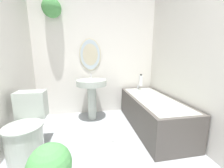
{
  "coord_description": "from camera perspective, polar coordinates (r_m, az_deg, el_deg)",
  "views": [
    {
      "loc": [
        -0.2,
        -0.17,
        1.17
      ],
      "look_at": [
        0.13,
        1.64,
        0.8
      ],
      "focal_mm": 22.0,
      "sensor_mm": 36.0,
      "label": 1
    }
  ],
  "objects": [
    {
      "name": "shampoo_bottle",
      "position": [
        2.84,
        11.89,
        1.43
      ],
      "size": [
        0.08,
        0.08,
        0.24
      ],
      "color": "white",
      "rests_on": "bathtub"
    },
    {
      "name": "pedestal_sink",
      "position": [
        2.57,
        -8.42,
        -2.28
      ],
      "size": [
        0.55,
        0.55,
        0.86
      ],
      "color": "#B2BCB2",
      "rests_on": "ground_plane"
    },
    {
      "name": "wall_right",
      "position": [
        2.06,
        33.8,
        10.2
      ],
      "size": [
        0.06,
        2.77,
        2.4
      ],
      "color": "silver",
      "rests_on": "ground_plane"
    },
    {
      "name": "wall_back",
      "position": [
        2.84,
        -7.91,
        13.15
      ],
      "size": [
        2.5,
        0.32,
        2.4
      ],
      "color": "silver",
      "rests_on": "ground_plane"
    },
    {
      "name": "bathtub",
      "position": [
        2.43,
        16.25,
        -11.07
      ],
      "size": [
        0.65,
        1.53,
        0.59
      ],
      "color": "#4C4742",
      "rests_on": "ground_plane"
    },
    {
      "name": "toilet",
      "position": [
        1.99,
        -31.8,
        -16.17
      ],
      "size": [
        0.41,
        0.6,
        0.74
      ],
      "color": "#B2BCB2",
      "rests_on": "ground_plane"
    },
    {
      "name": "bath_mat",
      "position": [
        2.22,
        -7.38,
        -20.41
      ],
      "size": [
        0.53,
        0.39,
        0.02
      ],
      "color": "silver",
      "rests_on": "ground_plane"
    }
  ]
}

